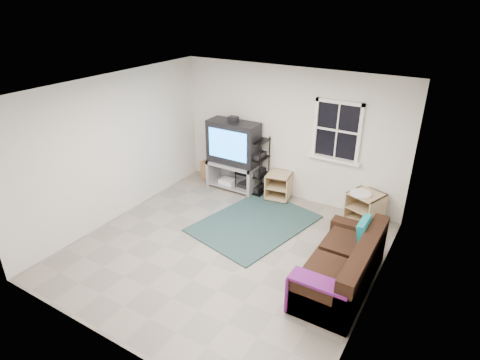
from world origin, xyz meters
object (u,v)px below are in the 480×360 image
Objects in this scene: tv_unit at (234,150)px; av_rack at (252,168)px; side_table_right at (366,205)px; sofa at (343,268)px; side_table_left at (279,185)px.

tv_unit reaches higher than av_rack.
tv_unit is at bearing -179.36° from side_table_right.
av_rack is at bearing 179.54° from side_table_right.
sofa is (2.57, -1.94, -0.22)m from av_rack.
side_table_right is at bearing 0.64° from tv_unit.
side_table_left is at bearing 178.63° from side_table_right.
tv_unit reaches higher than side_table_right.
side_table_left is (1.03, 0.07, -0.57)m from tv_unit.
av_rack is (0.41, 0.05, -0.34)m from tv_unit.
tv_unit is 3.57m from sofa.
side_table_left is 2.76m from sofa.
side_table_right reaches higher than side_table_left.
av_rack is 0.64× the size of sofa.
side_table_right is (2.77, 0.03, -0.52)m from tv_unit.
side_table_left is 0.81× the size of side_table_right.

